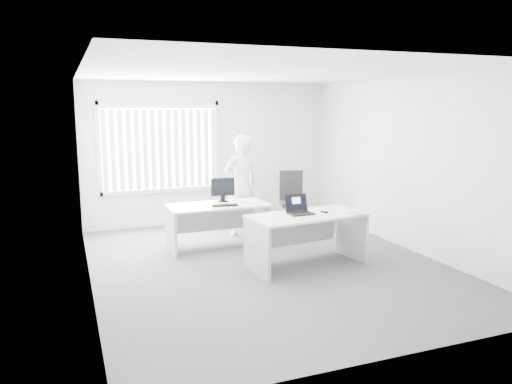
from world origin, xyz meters
name	(u,v)px	position (x,y,z in m)	size (l,w,h in m)	color
ground	(267,265)	(0.00, 0.00, 0.00)	(6.00, 6.00, 0.00)	#55555D
wall_back	(210,153)	(0.00, 3.00, 1.40)	(5.00, 0.02, 2.80)	silver
wall_front	(395,214)	(0.00, -3.00, 1.40)	(5.00, 0.02, 2.80)	silver
wall_left	(85,181)	(-2.50, 0.00, 1.40)	(0.02, 6.00, 2.80)	silver
wall_right	(410,165)	(2.50, 0.00, 1.40)	(0.02, 6.00, 2.80)	silver
ceiling	(268,73)	(0.00, 0.00, 2.80)	(5.00, 6.00, 0.02)	white
window	(160,147)	(-1.00, 2.96, 1.55)	(2.32, 0.06, 1.76)	beige
blinds	(161,149)	(-1.00, 2.90, 1.52)	(2.20, 0.10, 1.50)	white
desk_near	(307,229)	(0.53, -0.25, 0.56)	(1.80, 1.01, 0.78)	silver
desk_far	(218,217)	(-0.42, 1.11, 0.53)	(1.64, 0.78, 0.74)	silver
office_chair	(292,210)	(1.35, 1.99, 0.34)	(0.76, 0.76, 1.09)	black
person	(241,185)	(0.23, 1.82, 0.92)	(0.67, 0.44, 1.84)	silver
laptop	(301,205)	(0.44, -0.22, 0.92)	(0.36, 0.32, 0.28)	black
paper_sheet	(327,214)	(0.82, -0.32, 0.78)	(0.28, 0.20, 0.00)	silver
mouse	(324,211)	(0.81, -0.25, 0.80)	(0.06, 0.10, 0.04)	silver
booklet	(357,213)	(1.22, -0.48, 0.79)	(0.16, 0.23, 0.01)	silver
keyboard	(225,205)	(-0.35, 0.95, 0.75)	(0.42, 0.14, 0.02)	black
monitor	(223,190)	(-0.27, 1.31, 0.94)	(0.41, 0.12, 0.41)	black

